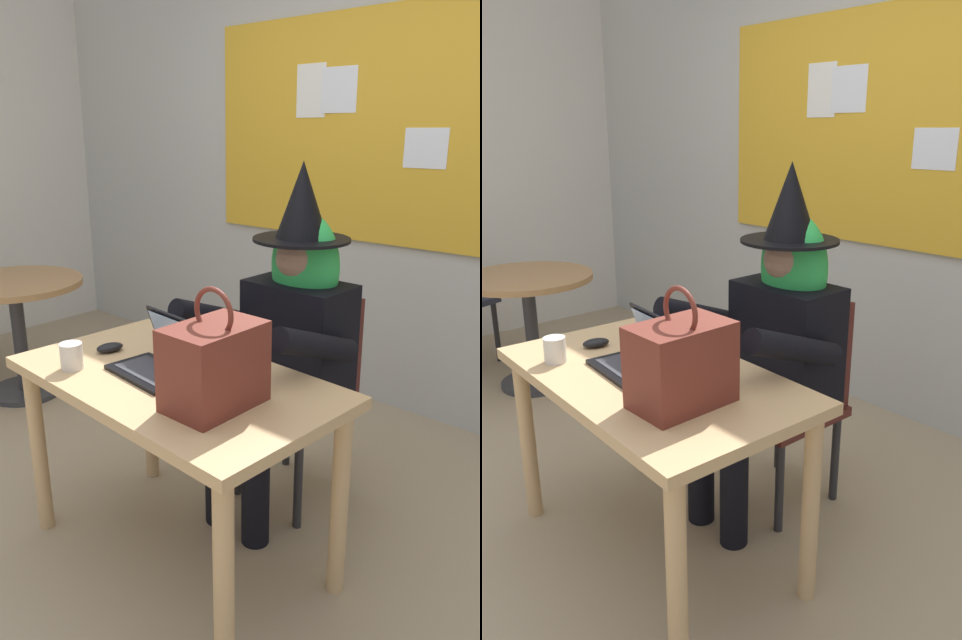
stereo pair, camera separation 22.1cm
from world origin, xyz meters
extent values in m
plane|color=tan|center=(0.00, 0.00, 0.00)|extent=(24.00, 24.00, 0.00)
cube|color=#B2B2AD|center=(0.00, 1.87, 1.44)|extent=(5.75, 0.10, 2.88)
cube|color=gold|center=(0.00, 1.80, 1.55)|extent=(2.40, 0.02, 1.20)
cube|color=white|center=(-0.53, 1.79, 1.76)|extent=(0.20, 0.00, 0.29)
cube|color=white|center=(-0.34, 1.79, 1.76)|extent=(0.24, 0.01, 0.24)
cube|color=white|center=(0.18, 1.79, 1.46)|extent=(0.23, 0.01, 0.20)
cube|color=tan|center=(0.13, 0.11, 0.72)|extent=(1.20, 0.72, 0.04)
cylinder|color=tan|center=(-0.41, -0.13, 0.35)|extent=(0.06, 0.06, 0.70)
cylinder|color=tan|center=(0.64, -0.18, 0.35)|extent=(0.06, 0.06, 0.70)
cylinder|color=tan|center=(-0.38, 0.41, 0.35)|extent=(0.06, 0.06, 0.70)
cylinder|color=tan|center=(0.67, 0.36, 0.35)|extent=(0.06, 0.06, 0.70)
cube|color=#4C1E19|center=(0.19, 0.72, 0.43)|extent=(0.43, 0.43, 0.04)
cube|color=#4C1E19|center=(0.20, 0.91, 0.67)|extent=(0.38, 0.05, 0.45)
cylinder|color=#262628|center=(0.36, 0.55, 0.20)|extent=(0.04, 0.04, 0.41)
cylinder|color=#262628|center=(0.02, 0.56, 0.20)|extent=(0.04, 0.04, 0.41)
cylinder|color=#262628|center=(0.37, 0.89, 0.20)|extent=(0.04, 0.04, 0.41)
cylinder|color=#262628|center=(0.03, 0.90, 0.20)|extent=(0.04, 0.04, 0.41)
cylinder|color=black|center=(0.29, 0.36, 0.22)|extent=(0.11, 0.11, 0.45)
cylinder|color=black|center=(0.09, 0.37, 0.22)|extent=(0.11, 0.11, 0.45)
cylinder|color=black|center=(0.29, 0.53, 0.48)|extent=(0.15, 0.42, 0.15)
cylinder|color=black|center=(0.09, 0.54, 0.48)|extent=(0.15, 0.42, 0.15)
cube|color=black|center=(0.19, 0.74, 0.71)|extent=(0.42, 0.26, 0.52)
cylinder|color=black|center=(0.44, 0.51, 0.82)|extent=(0.09, 0.46, 0.24)
cylinder|color=black|center=(-0.06, 0.52, 0.82)|extent=(0.09, 0.46, 0.24)
sphere|color=#A37A60|center=(0.19, 0.74, 1.07)|extent=(0.20, 0.20, 0.20)
ellipsoid|color=green|center=(0.19, 0.77, 1.03)|extent=(0.30, 0.22, 0.44)
cylinder|color=black|center=(0.19, 0.74, 1.14)|extent=(0.39, 0.39, 0.01)
cone|color=black|center=(0.19, 0.74, 1.29)|extent=(0.21, 0.21, 0.30)
cube|color=black|center=(0.06, 0.07, 0.75)|extent=(0.33, 0.22, 0.01)
cube|color=#333338|center=(0.06, 0.07, 0.76)|extent=(0.27, 0.16, 0.00)
cube|color=black|center=(0.08, 0.19, 0.85)|extent=(0.32, 0.10, 0.18)
cube|color=#99B7E0|center=(0.07, 0.18, 0.84)|extent=(0.28, 0.08, 0.16)
ellipsoid|color=black|center=(-0.23, 0.11, 0.76)|extent=(0.09, 0.12, 0.03)
cube|color=maroon|center=(0.40, 0.04, 0.87)|extent=(0.20, 0.30, 0.26)
torus|color=maroon|center=(0.40, 0.04, 1.04)|extent=(0.16, 0.02, 0.16)
cylinder|color=silver|center=(-0.19, -0.09, 0.79)|extent=(0.08, 0.08, 0.09)
cylinder|color=#A37547|center=(-1.67, 0.48, 0.70)|extent=(0.79, 0.79, 0.03)
cylinder|color=#333338|center=(-1.67, 0.48, 0.35)|extent=(0.08, 0.08, 0.65)
cylinder|color=#333338|center=(-1.67, 0.48, 0.01)|extent=(0.43, 0.43, 0.03)
cylinder|color=#262628|center=(-2.22, 0.46, 0.21)|extent=(0.04, 0.04, 0.43)
camera|label=1|loc=(1.57, -1.15, 1.56)|focal=33.52mm
camera|label=2|loc=(1.73, -0.99, 1.56)|focal=33.52mm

